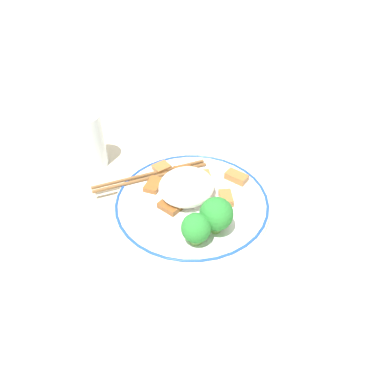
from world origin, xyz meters
TOP-DOWN VIEW (x-y plane):
  - ground_plane at (0.00, 0.00)m, footprint 3.00×3.00m
  - plate at (0.00, 0.00)m, footprint 0.26×0.26m
  - rice_mound at (0.01, 0.01)m, footprint 0.10×0.09m
  - broccoli_back_left at (-0.07, -0.05)m, footprint 0.04×0.04m
  - broccoli_back_center at (-0.04, -0.06)m, footprint 0.05×0.05m
  - meat_near_front at (0.05, 0.05)m, footprint 0.04×0.04m
  - meat_near_left at (0.09, -0.04)m, footprint 0.03×0.04m
  - meat_near_right at (-0.00, 0.08)m, footprint 0.04×0.03m
  - meat_near_back at (-0.03, 0.02)m, footprint 0.03×0.04m
  - meat_on_rice_edge at (0.06, 0.01)m, footprint 0.04×0.04m
  - meat_mid_left at (0.03, -0.05)m, footprint 0.04×0.04m
  - meat_mid_right at (0.03, -0.01)m, footprint 0.03×0.03m
  - meat_far_scatter at (0.05, 0.09)m, footprint 0.04×0.03m
  - chopsticks at (0.02, 0.10)m, footprint 0.17×0.15m
  - drinking_glass at (0.02, 0.23)m, footprint 0.06×0.06m

SIDE VIEW (x-z plane):
  - ground_plane at x=0.00m, z-range 0.00..0.00m
  - plate at x=0.00m, z-range 0.00..0.02m
  - chopsticks at x=0.02m, z-range 0.02..0.02m
  - meat_on_rice_edge at x=0.06m, z-range 0.02..0.02m
  - meat_far_scatter at x=0.05m, z-range 0.02..0.03m
  - meat_near_right at x=0.00m, z-range 0.02..0.03m
  - meat_near_back at x=-0.03m, z-range 0.02..0.03m
  - meat_near_front at x=0.05m, z-range 0.02..0.03m
  - meat_mid_right at x=0.03m, z-range 0.02..0.03m
  - meat_mid_left at x=0.03m, z-range 0.02..0.03m
  - meat_near_left at x=0.09m, z-range 0.02..0.03m
  - rice_mound at x=0.01m, z-range 0.02..0.06m
  - broccoli_back_left at x=-0.07m, z-range 0.02..0.07m
  - broccoli_back_center at x=-0.04m, z-range 0.02..0.08m
  - drinking_glass at x=0.02m, z-range 0.00..0.11m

